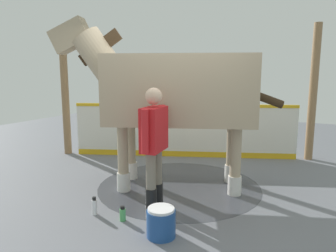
{
  "coord_description": "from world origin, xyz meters",
  "views": [
    {
      "loc": [
        -4.31,
        -1.91,
        1.79
      ],
      "look_at": [
        -0.39,
        0.04,
        1.05
      ],
      "focal_mm": 33.63,
      "sensor_mm": 36.0,
      "label": 1
    }
  ],
  "objects_px": {
    "handler": "(154,141)",
    "bottle_shampoo": "(94,206)",
    "bottle_spray": "(123,214)",
    "horse": "(173,90)",
    "wash_bucket": "(161,222)"
  },
  "relations": [
    {
      "from": "horse",
      "to": "bottle_shampoo",
      "type": "distance_m",
      "value": 2.02
    },
    {
      "from": "handler",
      "to": "bottle_shampoo",
      "type": "height_order",
      "value": "handler"
    },
    {
      "from": "horse",
      "to": "handler",
      "type": "distance_m",
      "value": 1.08
    },
    {
      "from": "handler",
      "to": "bottle_spray",
      "type": "bearing_deg",
      "value": -117.44
    },
    {
      "from": "handler",
      "to": "bottle_shampoo",
      "type": "distance_m",
      "value": 1.12
    },
    {
      "from": "bottle_shampoo",
      "to": "bottle_spray",
      "type": "relative_size",
      "value": 1.26
    },
    {
      "from": "handler",
      "to": "wash_bucket",
      "type": "relative_size",
      "value": 4.82
    },
    {
      "from": "bottle_shampoo",
      "to": "bottle_spray",
      "type": "xyz_separation_m",
      "value": [
        0.02,
        -0.42,
        -0.02
      ]
    },
    {
      "from": "bottle_shampoo",
      "to": "bottle_spray",
      "type": "bearing_deg",
      "value": -87.73
    },
    {
      "from": "wash_bucket",
      "to": "bottle_spray",
      "type": "relative_size",
      "value": 1.8
    },
    {
      "from": "horse",
      "to": "wash_bucket",
      "type": "relative_size",
      "value": 10.11
    },
    {
      "from": "bottle_shampoo",
      "to": "horse",
      "type": "bearing_deg",
      "value": -17.76
    },
    {
      "from": "horse",
      "to": "bottle_spray",
      "type": "xyz_separation_m",
      "value": [
        -1.36,
        0.02,
        -1.44
      ]
    },
    {
      "from": "horse",
      "to": "handler",
      "type": "bearing_deg",
      "value": 79.19
    },
    {
      "from": "handler",
      "to": "bottle_shampoo",
      "type": "xyz_separation_m",
      "value": [
        -0.49,
        0.6,
        -0.81
      ]
    }
  ]
}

